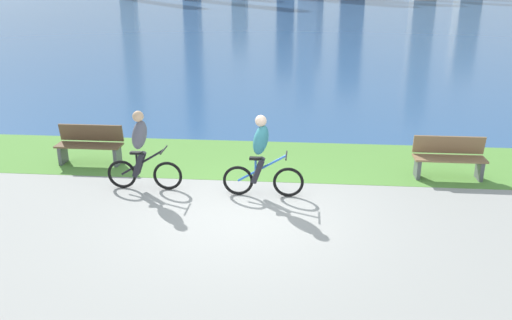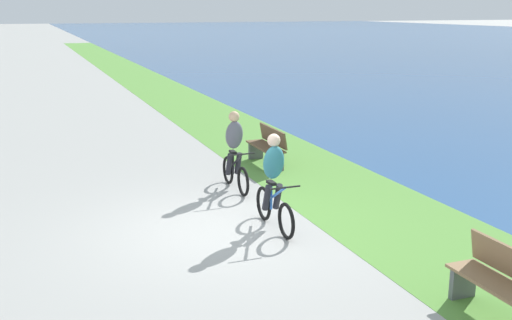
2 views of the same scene
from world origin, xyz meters
name	(u,v)px [view 1 (image 1 of 2)]	position (x,y,z in m)	size (l,w,h in m)	color
ground_plane	(246,214)	(0.00, 0.00, 0.00)	(300.00, 300.00, 0.00)	#9E9E99
grass_strip_bayside	(260,159)	(0.00, 3.05, 0.00)	(120.00, 2.83, 0.01)	#59933D
bay_water_surface	(296,15)	(0.00, 47.98, 0.00)	(300.00, 87.03, 0.00)	#2D568C
cyclist_lead	(261,156)	(0.21, 0.89, 0.83)	(1.60, 0.52, 1.65)	black
cyclist_trailing	(141,150)	(-2.22, 1.03, 0.83)	(1.56, 0.52, 1.64)	black
bench_near_path	(449,158)	(4.13, 2.25, 0.45)	(1.50, 0.47, 0.90)	olive
bench_far_along_path	(90,145)	(-3.88, 2.44, 0.45)	(1.50, 0.47, 0.90)	brown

